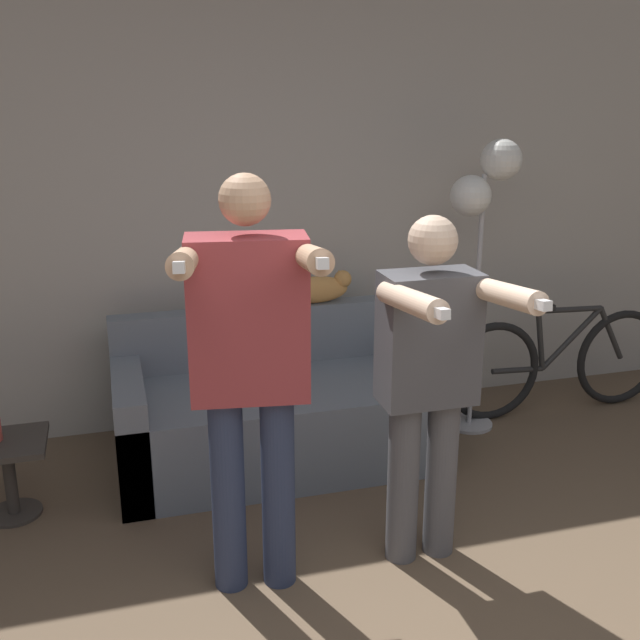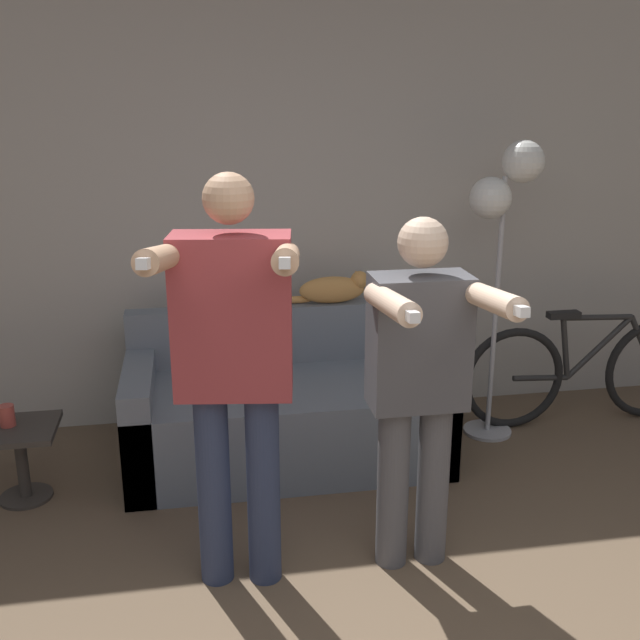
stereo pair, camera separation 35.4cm
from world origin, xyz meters
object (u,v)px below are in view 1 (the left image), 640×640
(person_left, at_px, (250,362))
(person_right, at_px, (429,372))
(couch, at_px, (276,413))
(side_table, at_px, (8,463))
(floor_lamp, at_px, (484,199))
(cat, at_px, (318,289))
(bicycle, at_px, (558,362))

(person_left, distance_m, person_right, 0.77)
(couch, distance_m, side_table, 1.41)
(floor_lamp, bearing_deg, couch, -175.53)
(person_right, bearing_deg, floor_lamp, 54.91)
(person_left, relative_size, side_table, 4.34)
(couch, bearing_deg, person_right, -69.26)
(person_right, distance_m, cat, 1.44)
(couch, xyz_separation_m, person_right, (0.42, -1.11, 0.61))
(person_left, bearing_deg, bicycle, 37.65)
(couch, distance_m, bicycle, 1.92)
(person_left, xyz_separation_m, cat, (0.69, 1.44, -0.11))
(person_right, relative_size, cat, 2.90)
(person_left, bearing_deg, floor_lamp, 45.22)
(person_right, height_order, side_table, person_right)
(person_left, height_order, floor_lamp, floor_lamp)
(person_left, bearing_deg, couch, 81.35)
(couch, relative_size, floor_lamp, 1.00)
(person_left, relative_size, person_right, 1.12)
(couch, relative_size, side_table, 4.38)
(cat, bearing_deg, couch, -135.74)
(person_left, bearing_deg, cat, 73.13)
(cat, relative_size, bicycle, 0.33)
(floor_lamp, bearing_deg, bicycle, 4.18)
(couch, relative_size, person_left, 1.01)
(person_left, xyz_separation_m, bicycle, (2.26, 1.25, -0.67))
(cat, height_order, floor_lamp, floor_lamp)
(side_table, distance_m, bicycle, 3.33)
(side_table, relative_size, bicycle, 0.25)
(floor_lamp, distance_m, side_table, 2.93)
(couch, height_order, person_right, person_right)
(couch, height_order, cat, cat)
(cat, xyz_separation_m, floor_lamp, (0.94, -0.23, 0.53))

